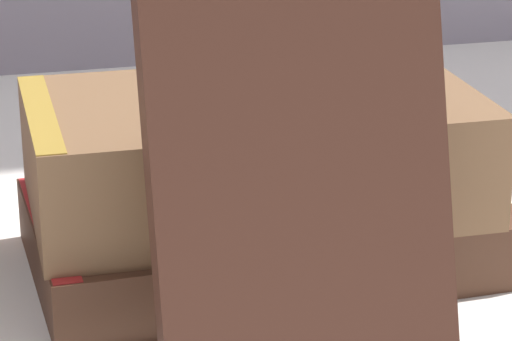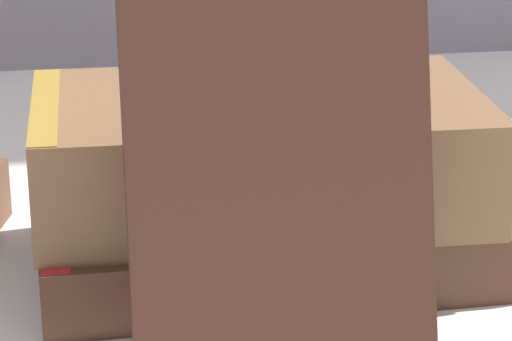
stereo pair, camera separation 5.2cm
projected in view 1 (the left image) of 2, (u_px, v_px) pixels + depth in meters
The scene contains 5 objects.
ground_plane at pixel (277, 278), 0.55m from camera, with size 3.00×3.00×0.00m, color white.
book_flat_bottom at pixel (257, 233), 0.56m from camera, with size 0.22×0.13×0.03m.
book_flat_top at pixel (243, 153), 0.55m from camera, with size 0.20×0.12×0.05m.
book_leaning_front at pixel (300, 184), 0.45m from camera, with size 0.11×0.06×0.17m.
pocket_watch at pixel (305, 88), 0.54m from camera, with size 0.06×0.06×0.01m.
Camera 1 is at (-0.14, -0.48, 0.24)m, focal length 85.00 mm.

